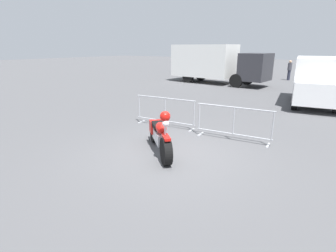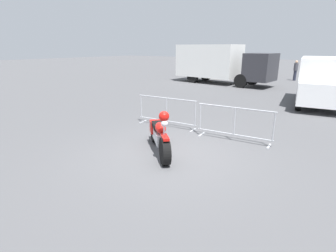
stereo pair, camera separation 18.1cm
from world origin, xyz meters
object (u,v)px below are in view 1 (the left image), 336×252
motorcycle (160,134)px  pedestrian (289,69)px  crowd_barrier_near (165,112)px  parked_car_yellow (217,67)px  delivery_van (317,79)px  crowd_barrier_far (233,123)px  box_truck (214,62)px  parked_car_green (197,66)px  parked_car_maroon (243,67)px

motorcycle → pedestrian: (-0.53, 19.58, 0.41)m
crowd_barrier_near → motorcycle: bearing=-57.9°
motorcycle → parked_car_yellow: size_ratio=0.41×
delivery_van → crowd_barrier_far: bearing=-18.6°
box_truck → delivery_van: (7.72, -4.31, -0.39)m
crowd_barrier_near → parked_car_green: 21.98m
crowd_barrier_far → box_truck: (-6.40, 11.90, 1.08)m
crowd_barrier_near → box_truck: bearing=107.7°
crowd_barrier_far → parked_car_maroon: 20.60m
motorcycle → crowd_barrier_near: (-1.30, 2.07, 0.05)m
parked_car_yellow → pedestrian: size_ratio=2.71×
parked_car_maroon → parked_car_green: bearing=80.7°
motorcycle → box_truck: bearing=152.4°
box_truck → parked_car_maroon: 7.65m
parked_car_green → pedestrian: (10.32, -2.28, 0.21)m
box_truck → pedestrian: size_ratio=4.65×
motorcycle → parked_car_yellow: bearing=153.2°
parked_car_maroon → pedestrian: 5.20m
delivery_van → pedestrian: bearing=-171.1°
motorcycle → parked_car_green: parked_car_green is taller
parked_car_maroon → box_truck: bearing=175.5°
parked_car_green → parked_car_yellow: size_ratio=0.94×
crowd_barrier_far → pedestrian: 17.61m
crowd_barrier_near → box_truck: box_truck is taller
box_truck → parked_car_maroon: size_ratio=1.68×
crowd_barrier_near → parked_car_green: (-9.55, 19.79, 0.16)m
crowd_barrier_far → parked_car_green: size_ratio=0.55×
motorcycle → parked_car_green: (-10.85, 21.87, 0.20)m
motorcycle → parked_car_maroon: bearing=146.3°
delivery_van → parked_car_maroon: size_ratio=1.12×
crowd_barrier_far → parked_car_yellow: size_ratio=0.52×
motorcycle → pedestrian: bearing=133.9°
motorcycle → crowd_barrier_far: (1.30, 2.07, 0.05)m
parked_car_yellow → pedestrian: (7.56, -1.67, 0.16)m
parked_car_green → parked_car_maroon: parked_car_maroon is taller
motorcycle → delivery_van: size_ratio=0.36×
crowd_barrier_near → parked_car_yellow: size_ratio=0.52×
crowd_barrier_near → parked_car_yellow: parked_car_yellow is taller
crowd_barrier_far → parked_car_green: (-12.15, 19.79, 0.16)m
box_truck → parked_car_yellow: box_truck is taller
crowd_barrier_near → crowd_barrier_far: bearing=0.0°
delivery_van → parked_car_yellow: 15.79m
crowd_barrier_near → delivery_van: delivery_van is taller
crowd_barrier_far → box_truck: 13.56m
crowd_barrier_far → pedestrian: pedestrian is taller
crowd_barrier_near → pedestrian: pedestrian is taller
parked_car_yellow → motorcycle: bearing=-165.5°
motorcycle → parked_car_yellow: parked_car_yellow is taller
box_truck → motorcycle: bearing=-65.2°
delivery_van → pedestrian: 10.41m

